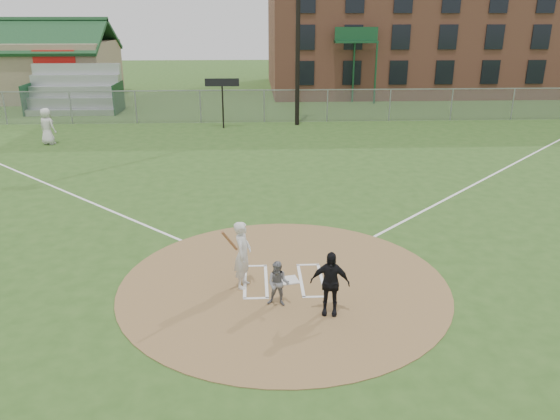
{
  "coord_description": "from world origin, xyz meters",
  "views": [
    {
      "loc": [
        -0.72,
        -12.5,
        6.58
      ],
      "look_at": [
        0.0,
        2.0,
        1.3
      ],
      "focal_mm": 35.0,
      "sensor_mm": 36.0,
      "label": 1
    }
  ],
  "objects_px": {
    "ondeck_player": "(47,126)",
    "batter_at_plate": "(243,254)",
    "home_plate": "(289,280)",
    "catcher": "(278,284)",
    "umpire": "(330,283)"
  },
  "relations": [
    {
      "from": "umpire",
      "to": "ondeck_player",
      "type": "bearing_deg",
      "value": 135.51
    },
    {
      "from": "ondeck_player",
      "to": "batter_at_plate",
      "type": "distance_m",
      "value": 19.52
    },
    {
      "from": "home_plate",
      "to": "catcher",
      "type": "height_order",
      "value": "catcher"
    },
    {
      "from": "catcher",
      "to": "umpire",
      "type": "distance_m",
      "value": 1.25
    },
    {
      "from": "home_plate",
      "to": "ondeck_player",
      "type": "bearing_deg",
      "value": 125.63
    },
    {
      "from": "home_plate",
      "to": "umpire",
      "type": "relative_size",
      "value": 0.3
    },
    {
      "from": "home_plate",
      "to": "catcher",
      "type": "distance_m",
      "value": 1.38
    },
    {
      "from": "catcher",
      "to": "umpire",
      "type": "bearing_deg",
      "value": -6.77
    },
    {
      "from": "umpire",
      "to": "ondeck_player",
      "type": "xyz_separation_m",
      "value": [
        -12.46,
        17.89,
        0.16
      ]
    },
    {
      "from": "ondeck_player",
      "to": "batter_at_plate",
      "type": "bearing_deg",
      "value": 148.48
    },
    {
      "from": "batter_at_plate",
      "to": "home_plate",
      "type": "bearing_deg",
      "value": 11.0
    },
    {
      "from": "ondeck_player",
      "to": "batter_at_plate",
      "type": "relative_size",
      "value": 1.07
    },
    {
      "from": "home_plate",
      "to": "umpire",
      "type": "xyz_separation_m",
      "value": [
        0.82,
        -1.65,
        0.75
      ]
    },
    {
      "from": "home_plate",
      "to": "catcher",
      "type": "xyz_separation_m",
      "value": [
        -0.33,
        -1.22,
        0.54
      ]
    },
    {
      "from": "home_plate",
      "to": "umpire",
      "type": "bearing_deg",
      "value": -63.58
    }
  ]
}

